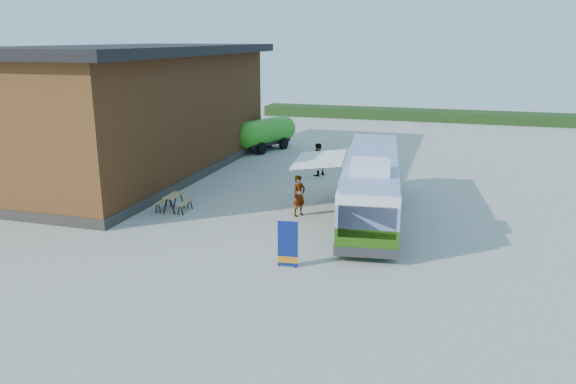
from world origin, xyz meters
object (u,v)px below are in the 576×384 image
(banner, at_px, (288,248))
(picnic_table, at_px, (174,199))
(slurry_tanker, at_px, (265,132))
(bus, at_px, (371,184))
(person_a, at_px, (299,196))
(person_b, at_px, (317,160))

(banner, xyz_separation_m, picnic_table, (-7.10, 4.87, -0.11))
(banner, relative_size, slurry_tanker, 0.29)
(banner, height_order, slurry_tanker, slurry_tanker)
(bus, relative_size, person_a, 5.93)
(person_b, bearing_deg, person_a, 41.31)
(person_a, bearing_deg, banner, -135.23)
(person_a, bearing_deg, bus, -48.15)
(bus, height_order, person_a, bus)
(person_a, distance_m, person_b, 7.90)
(bus, bearing_deg, banner, -114.16)
(picnic_table, xyz_separation_m, person_b, (4.77, 8.85, 0.38))
(person_b, xyz_separation_m, slurry_tanker, (-5.47, 6.36, 0.37))
(bus, height_order, banner, bus)
(banner, relative_size, picnic_table, 1.20)
(banner, height_order, person_b, person_b)
(slurry_tanker, bearing_deg, bus, -32.90)
(bus, height_order, person_b, bus)
(bus, bearing_deg, person_a, -178.06)
(slurry_tanker, bearing_deg, banner, -47.19)
(picnic_table, distance_m, person_b, 10.06)
(person_b, bearing_deg, bus, 63.85)
(person_a, bearing_deg, person_b, 40.64)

